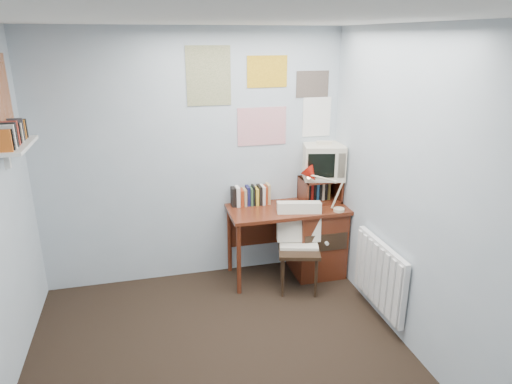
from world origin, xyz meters
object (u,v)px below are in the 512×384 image
Objects in this scene: desk_lamp at (340,192)px; crt_tv at (323,159)px; desk_chair at (299,251)px; radiator at (380,275)px; desk at (311,237)px; wall_shelf at (16,146)px; tv_riser at (320,190)px.

crt_tv reaches higher than desk_lamp.
desk_chair is 1.05× the size of radiator.
desk is 2.87m from wall_shelf.
tv_riser is at bearing 64.41° from desk_chair.
radiator is 1.29× the size of wall_shelf.
wall_shelf is (-2.57, -0.38, 1.21)m from desk.
desk_lamp is at bearing -69.23° from crt_tv.
desk_chair is 1.36× the size of wall_shelf.
tv_riser is at bearing 10.32° from wall_shelf.
desk_chair is at bearing 1.85° from wall_shelf.
wall_shelf is (-2.72, -0.51, 0.42)m from crt_tv.
wall_shelf reaches higher than tv_riser.
wall_shelf reaches higher than desk.
tv_riser is at bearing 90.08° from desk_lamp.
desk_lamp is at bearing -48.74° from desk.
radiator is 3.15m from wall_shelf.
wall_shelf reaches higher than crt_tv.
desk is at bearing 66.88° from desk_chair.
tv_riser is at bearing 42.96° from desk.
desk_lamp is at bearing 97.69° from radiator.
crt_tv is at bearing 34.47° from tv_riser.
crt_tv is 1.33m from radiator.
desk_chair is 0.72m from tv_riser.
radiator is at bearing -94.89° from desk_lamp.
wall_shelf is at bearing 169.11° from radiator.
tv_riser is at bearing -132.09° from crt_tv.
radiator is at bearing -10.89° from wall_shelf.
crt_tv is (0.15, 0.13, 0.80)m from desk.
wall_shelf reaches higher than desk_chair.
radiator is (0.17, -1.04, -0.47)m from tv_riser.
desk_chair is 0.82m from radiator.
radiator is at bearing -80.72° from tv_riser.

